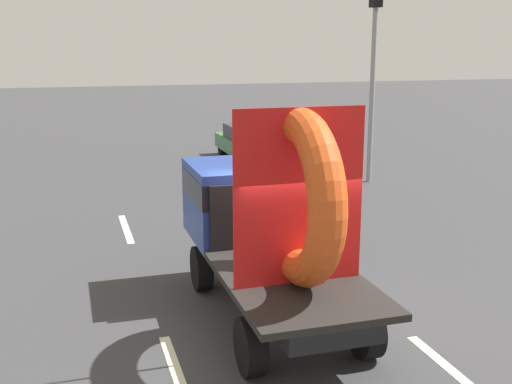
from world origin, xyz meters
The scene contains 7 objects.
ground_plane centered at (0.00, 0.00, 0.00)m, with size 120.00×120.00×0.00m, color #38383A.
flatbed_truck centered at (-0.38, 0.60, 1.62)m, with size 2.02×5.05×3.54m.
distant_sedan centered at (3.24, 13.85, 0.73)m, with size 1.79×4.17×1.36m.
traffic_light centered at (5.88, 9.17, 4.10)m, with size 0.42×0.36×6.35m.
lane_dash_left_far centered at (-2.20, 6.01, 0.00)m, with size 2.47×0.16×0.01m, color beige.
lane_dash_right_near centered at (1.43, -2.27, 0.00)m, with size 2.28×0.16×0.01m, color beige.
lane_dash_right_far centered at (1.43, 6.00, 0.00)m, with size 2.35×0.16×0.01m, color beige.
Camera 1 is at (-3.41, -8.90, 4.37)m, focal length 44.15 mm.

